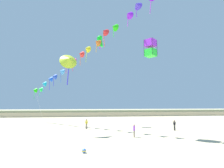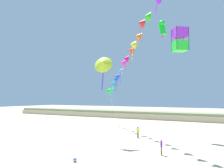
{
  "view_description": "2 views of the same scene",
  "coord_description": "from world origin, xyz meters",
  "px_view_note": "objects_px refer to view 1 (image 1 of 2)",
  "views": [
    {
      "loc": [
        -3.2,
        -11.9,
        4.13
      ],
      "look_at": [
        -0.41,
        10.13,
        6.63
      ],
      "focal_mm": 28.0,
      "sensor_mm": 36.0,
      "label": 1
    },
    {
      "loc": [
        9.92,
        -13.41,
        5.74
      ],
      "look_at": [
        -2.5,
        8.15,
        7.15
      ],
      "focal_mm": 38.0,
      "sensor_mm": 36.0,
      "label": 2
    }
  ],
  "objects_px": {
    "large_kite_mid_trail": "(100,42)",
    "beach_ball": "(84,151)",
    "person_near_left": "(87,123)",
    "large_kite_low_lead": "(69,60)",
    "person_near_right": "(174,125)",
    "large_kite_high_solo": "(151,48)",
    "person_far_left": "(134,130)"
  },
  "relations": [
    {
      "from": "person_near_left",
      "to": "person_far_left",
      "type": "relative_size",
      "value": 1.01
    },
    {
      "from": "person_near_left",
      "to": "large_kite_low_lead",
      "type": "distance_m",
      "value": 10.92
    },
    {
      "from": "person_near_left",
      "to": "large_kite_low_lead",
      "type": "height_order",
      "value": "large_kite_low_lead"
    },
    {
      "from": "large_kite_mid_trail",
      "to": "person_far_left",
      "type": "bearing_deg",
      "value": -73.21
    },
    {
      "from": "person_near_right",
      "to": "large_kite_mid_trail",
      "type": "distance_m",
      "value": 20.61
    },
    {
      "from": "person_near_left",
      "to": "person_near_right",
      "type": "bearing_deg",
      "value": -13.68
    },
    {
      "from": "person_near_left",
      "to": "large_kite_high_solo",
      "type": "relative_size",
      "value": 0.73
    },
    {
      "from": "large_kite_mid_trail",
      "to": "large_kite_low_lead",
      "type": "bearing_deg",
      "value": -116.56
    },
    {
      "from": "large_kite_mid_trail",
      "to": "large_kite_high_solo",
      "type": "height_order",
      "value": "large_kite_mid_trail"
    },
    {
      "from": "person_near_right",
      "to": "large_kite_low_lead",
      "type": "height_order",
      "value": "large_kite_low_lead"
    },
    {
      "from": "large_kite_mid_trail",
      "to": "beach_ball",
      "type": "distance_m",
      "value": 24.59
    },
    {
      "from": "person_near_left",
      "to": "large_kite_mid_trail",
      "type": "height_order",
      "value": "large_kite_mid_trail"
    },
    {
      "from": "person_near_right",
      "to": "large_kite_mid_trail",
      "type": "relative_size",
      "value": 0.56
    },
    {
      "from": "large_kite_low_lead",
      "to": "beach_ball",
      "type": "height_order",
      "value": "large_kite_low_lead"
    },
    {
      "from": "large_kite_low_lead",
      "to": "large_kite_high_solo",
      "type": "xyz_separation_m",
      "value": [
        10.63,
        -3.14,
        1.09
      ]
    },
    {
      "from": "large_kite_high_solo",
      "to": "beach_ball",
      "type": "height_order",
      "value": "large_kite_high_solo"
    },
    {
      "from": "person_far_left",
      "to": "large_kite_mid_trail",
      "type": "distance_m",
      "value": 20.03
    },
    {
      "from": "beach_ball",
      "to": "large_kite_low_lead",
      "type": "bearing_deg",
      "value": 106.39
    },
    {
      "from": "large_kite_low_lead",
      "to": "large_kite_mid_trail",
      "type": "bearing_deg",
      "value": 63.44
    },
    {
      "from": "person_far_left",
      "to": "large_kite_low_lead",
      "type": "height_order",
      "value": "large_kite_low_lead"
    },
    {
      "from": "person_near_left",
      "to": "large_kite_mid_trail",
      "type": "bearing_deg",
      "value": 61.5
    },
    {
      "from": "person_near_right",
      "to": "large_kite_mid_trail",
      "type": "xyz_separation_m",
      "value": [
        -11.25,
        7.58,
        15.52
      ]
    },
    {
      "from": "large_kite_low_lead",
      "to": "person_near_left",
      "type": "bearing_deg",
      "value": 65.03
    },
    {
      "from": "large_kite_mid_trail",
      "to": "beach_ball",
      "type": "relative_size",
      "value": 7.72
    },
    {
      "from": "person_far_left",
      "to": "large_kite_mid_trail",
      "type": "bearing_deg",
      "value": 106.79
    },
    {
      "from": "person_near_right",
      "to": "large_kite_low_lead",
      "type": "bearing_deg",
      "value": -172.74
    },
    {
      "from": "person_far_left",
      "to": "large_kite_mid_trail",
      "type": "xyz_separation_m",
      "value": [
        -3.67,
        12.14,
        15.51
      ]
    },
    {
      "from": "large_kite_mid_trail",
      "to": "person_near_right",
      "type": "bearing_deg",
      "value": -33.97
    },
    {
      "from": "person_near_left",
      "to": "large_kite_low_lead",
      "type": "xyz_separation_m",
      "value": [
        -2.49,
        -5.35,
        9.19
      ]
    },
    {
      "from": "person_near_left",
      "to": "large_kite_low_lead",
      "type": "relative_size",
      "value": 0.34
    },
    {
      "from": "large_kite_low_lead",
      "to": "person_near_right",
      "type": "bearing_deg",
      "value": 7.26
    },
    {
      "from": "large_kite_mid_trail",
      "to": "beach_ball",
      "type": "height_order",
      "value": "large_kite_mid_trail"
    }
  ]
}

